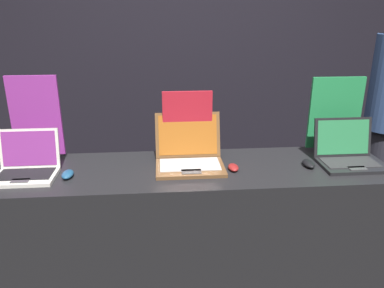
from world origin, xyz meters
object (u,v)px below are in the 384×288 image
at_px(promo_stand_front, 36,120).
at_px(laptop_middle, 189,154).
at_px(laptop_back, 348,154).
at_px(promo_stand_back, 335,116).
at_px(mouse_middle, 233,167).
at_px(mouse_front, 68,174).
at_px(laptop_front, 27,166).
at_px(mouse_back, 309,164).
at_px(promo_stand_middle, 187,126).

height_order(promo_stand_front, laptop_middle, promo_stand_front).
height_order(laptop_back, promo_stand_back, promo_stand_back).
distance_m(mouse_middle, laptop_back, 0.70).
bearing_deg(mouse_front, laptop_front, 168.59).
bearing_deg(laptop_front, promo_stand_back, 7.53).
height_order(mouse_back, promo_stand_back, promo_stand_back).
distance_m(promo_stand_front, mouse_back, 1.66).
bearing_deg(laptop_middle, promo_stand_front, 168.39).
relative_size(mouse_middle, laptop_back, 0.28).
bearing_deg(promo_stand_back, mouse_back, -134.05).
relative_size(promo_stand_middle, mouse_back, 3.49).
xyz_separation_m(laptop_front, mouse_back, (1.62, -0.01, -0.04)).
distance_m(mouse_middle, promo_stand_back, 0.78).
height_order(laptop_front, laptop_middle, laptop_middle).
distance_m(promo_stand_middle, mouse_back, 0.76).
relative_size(laptop_front, promo_stand_back, 0.68).
bearing_deg(laptop_back, mouse_back, -173.48).
height_order(laptop_middle, promo_stand_middle, promo_stand_middle).
bearing_deg(mouse_middle, mouse_back, 1.68).
distance_m(laptop_middle, promo_stand_back, 0.98).
height_order(laptop_front, mouse_front, laptop_front).
bearing_deg(promo_stand_middle, laptop_middle, -90.00).
height_order(promo_stand_middle, promo_stand_back, promo_stand_back).
bearing_deg(mouse_middle, mouse_front, -178.62).
height_order(laptop_middle, mouse_middle, laptop_middle).
bearing_deg(mouse_front, mouse_middle, 1.38).
height_order(mouse_middle, mouse_back, mouse_back).
xyz_separation_m(laptop_front, laptop_middle, (0.91, 0.08, 0.01)).
bearing_deg(mouse_back, mouse_middle, -178.32).
xyz_separation_m(promo_stand_front, mouse_middle, (1.16, -0.29, -0.23)).
height_order(laptop_front, promo_stand_middle, promo_stand_middle).
relative_size(mouse_front, laptop_middle, 0.29).
xyz_separation_m(mouse_front, promo_stand_middle, (0.69, 0.26, 0.18)).
bearing_deg(promo_stand_middle, mouse_back, -17.77).
xyz_separation_m(mouse_front, laptop_middle, (0.69, 0.12, 0.05)).
xyz_separation_m(promo_stand_front, promo_stand_back, (1.87, -0.02, -0.02)).
distance_m(mouse_front, laptop_middle, 0.70).
relative_size(laptop_front, promo_stand_front, 0.64).
bearing_deg(laptop_front, mouse_middle, -1.17).
distance_m(laptop_back, promo_stand_back, 0.29).
height_order(mouse_middle, promo_stand_middle, promo_stand_middle).
distance_m(laptop_middle, laptop_back, 0.95).
bearing_deg(promo_stand_middle, promo_stand_back, 1.93).
bearing_deg(mouse_back, promo_stand_back, 45.95).
bearing_deg(laptop_front, promo_stand_middle, 13.21).
height_order(laptop_middle, laptop_back, laptop_middle).
bearing_deg(promo_stand_middle, mouse_front, -159.16).
relative_size(mouse_middle, mouse_back, 0.86).
distance_m(promo_stand_front, laptop_middle, 0.95).
distance_m(laptop_front, promo_stand_middle, 0.95).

